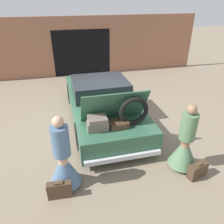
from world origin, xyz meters
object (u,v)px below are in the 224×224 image
object	(u,v)px
person_left	(63,163)
suitcase_beside_left_person	(60,190)
car	(102,103)
suitcase_beside_right_person	(198,170)
person_right	(185,146)

from	to	relation	value
person_left	suitcase_beside_left_person	distance (m)	0.53
car	suitcase_beside_left_person	size ratio (longest dim) A/B	9.78
person_left	suitcase_beside_left_person	size ratio (longest dim) A/B	3.44
car	person_left	distance (m)	2.96
suitcase_beside_left_person	suitcase_beside_right_person	xyz separation A→B (m)	(3.03, -0.18, -0.01)
person_right	suitcase_beside_right_person	size ratio (longest dim) A/B	3.23
car	suitcase_beside_left_person	bearing A→B (deg)	-117.17
person_right	suitcase_beside_left_person	xyz separation A→B (m)	(-2.87, -0.22, -0.39)
person_left	person_right	xyz separation A→B (m)	(2.74, -0.09, -0.02)
person_right	suitcase_beside_left_person	bearing A→B (deg)	97.06
car	suitcase_beside_right_person	world-z (taller)	car
car	person_left	bearing A→B (deg)	-117.55
car	person_left	world-z (taller)	person_left
car	suitcase_beside_left_person	xyz separation A→B (m)	(-1.51, -2.93, -0.39)
person_right	car	bearing A→B (deg)	29.50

